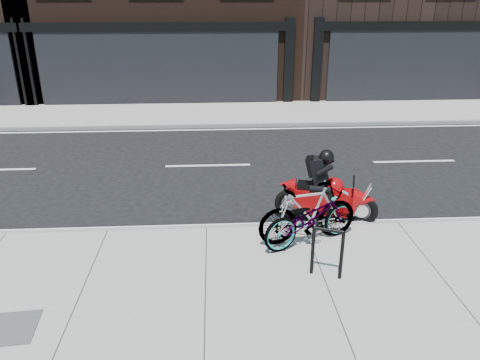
{
  "coord_description": "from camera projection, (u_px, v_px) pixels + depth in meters",
  "views": [
    {
      "loc": [
        0.2,
        -10.49,
        4.66
      ],
      "look_at": [
        0.72,
        -1.33,
        0.9
      ],
      "focal_mm": 35.0,
      "sensor_mm": 36.0,
      "label": 1
    }
  ],
  "objects": [
    {
      "name": "utility_grate",
      "position": [
        10.0,
        328.0,
        6.72
      ],
      "size": [
        0.81,
        0.81,
        0.02
      ],
      "primitive_type": "cube",
      "rotation": [
        0.0,
        0.0,
        0.09
      ],
      "color": "#4C4C4E",
      "rests_on": "sidewalk_near"
    },
    {
      "name": "motorcycle",
      "position": [
        331.0,
        194.0,
        9.83
      ],
      "size": [
        2.14,
        1.0,
        1.64
      ],
      "rotation": [
        0.0,
        0.0,
        -0.29
      ],
      "color": "black",
      "rests_on": "ground"
    },
    {
      "name": "bike_rack",
      "position": [
        327.0,
        248.0,
        7.77
      ],
      "size": [
        0.51,
        0.24,
        0.91
      ],
      "rotation": [
        0.0,
        0.0,
        -0.38
      ],
      "color": "black",
      "rests_on": "sidewalk_near"
    },
    {
      "name": "sidewalk_far",
      "position": [
        209.0,
        114.0,
        18.58
      ],
      "size": [
        60.0,
        3.5,
        0.13
      ],
      "primitive_type": "cube",
      "color": "gray",
      "rests_on": "ground"
    },
    {
      "name": "bicycle_rear",
      "position": [
        308.0,
        212.0,
        8.87
      ],
      "size": [
        2.06,
        0.99,
        1.19
      ],
      "primitive_type": "imported",
      "rotation": [
        0.0,
        0.0,
        4.94
      ],
      "color": "gray",
      "rests_on": "sidewalk_near"
    },
    {
      "name": "ground",
      "position": [
        207.0,
        194.0,
        11.45
      ],
      "size": [
        120.0,
        120.0,
        0.0
      ],
      "primitive_type": "plane",
      "color": "black",
      "rests_on": "ground"
    },
    {
      "name": "bicycle_front",
      "position": [
        311.0,
        218.0,
        8.81
      ],
      "size": [
        2.14,
        1.48,
        1.07
      ],
      "primitive_type": "imported",
      "rotation": [
        0.0,
        0.0,
        1.99
      ],
      "color": "gray",
      "rests_on": "sidewalk_near"
    },
    {
      "name": "sidewalk_near",
      "position": [
        205.0,
        329.0,
        6.8
      ],
      "size": [
        60.0,
        6.0,
        0.13
      ],
      "primitive_type": "cube",
      "color": "gray",
      "rests_on": "ground"
    }
  ]
}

